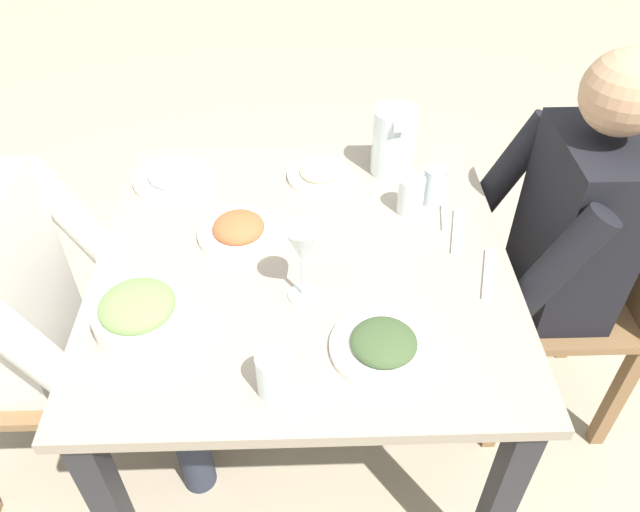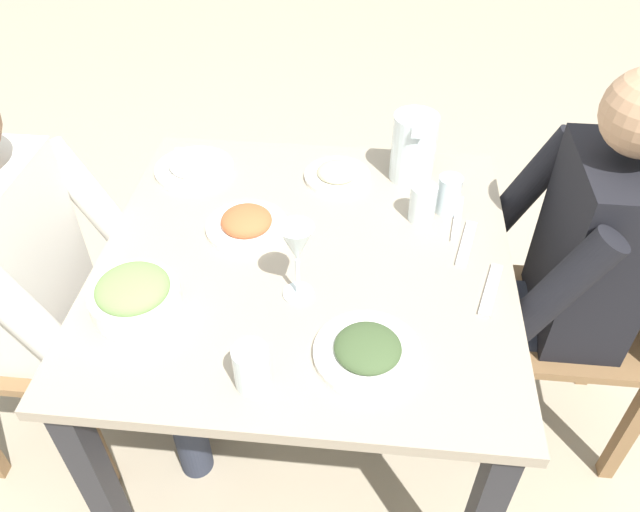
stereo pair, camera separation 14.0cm
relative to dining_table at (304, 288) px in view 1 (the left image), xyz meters
name	(u,v)px [view 1 (the left image)]	position (x,y,z in m)	size (l,w,h in m)	color
ground_plane	(307,426)	(0.00, 0.00, -0.62)	(8.00, 8.00, 0.00)	tan
dining_table	(304,288)	(0.00, 0.00, 0.00)	(0.99, 0.99, 0.73)	gray
chair_near	(595,285)	(0.10, -0.81, -0.11)	(0.40, 0.40, 0.90)	olive
diner_near	(535,247)	(0.10, -0.61, 0.04)	(0.48, 0.53, 1.19)	black
diner_far	(47,308)	(-0.08, 0.61, 0.04)	(0.48, 0.53, 1.19)	silver
water_pitcher	(394,141)	(0.36, -0.25, 0.20)	(0.16, 0.12, 0.19)	silver
salad_bowl	(139,312)	(-0.21, 0.35, 0.15)	(0.19, 0.19, 0.09)	white
plate_rice_curry	(239,229)	(0.08, 0.16, 0.13)	(0.21, 0.21, 0.05)	white
plate_beans	(320,173)	(0.33, -0.05, 0.12)	(0.18, 0.18, 0.04)	white
plate_yoghurt	(173,175)	(0.32, 0.35, 0.13)	(0.22, 0.22, 0.06)	white
plate_dolmas	(384,344)	(-0.29, -0.16, 0.12)	(0.22, 0.22, 0.04)	white
water_glass_far_left	(434,185)	(0.21, -0.35, 0.16)	(0.06, 0.06, 0.10)	silver
water_glass_by_pitcher	(411,195)	(0.17, -0.28, 0.16)	(0.07, 0.07, 0.10)	silver
water_glass_near_right	(274,373)	(-0.38, 0.06, 0.16)	(0.07, 0.07, 0.10)	silver
wine_glass	(302,249)	(-0.13, 0.00, 0.25)	(0.08, 0.08, 0.20)	silver
fork_near	(458,231)	(0.08, -0.39, 0.11)	(0.17, 0.03, 0.01)	silver
knife_near	(153,178)	(0.34, 0.42, 0.11)	(0.18, 0.02, 0.01)	silver
fork_far	(489,274)	(-0.08, -0.43, 0.11)	(0.17, 0.03, 0.01)	silver
knife_far	(444,208)	(0.18, -0.37, 0.11)	(0.18, 0.02, 0.01)	silver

